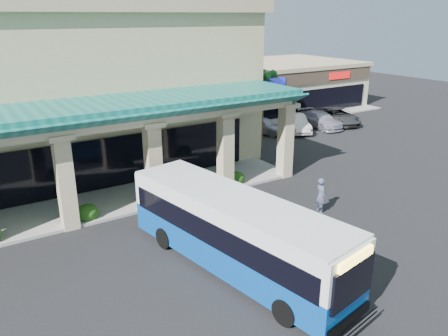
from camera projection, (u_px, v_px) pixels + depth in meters
ground at (257, 231)px, 21.07m from camera, size 110.00×110.00×0.00m
main_building at (9, 84)px, 27.86m from camera, size 30.80×14.80×11.35m
arcade at (46, 165)px, 21.48m from camera, size 30.00×6.20×5.70m
strip_mall at (259, 85)px, 48.48m from camera, size 22.50×12.50×4.90m
palm_0 at (262, 106)px, 33.04m from camera, size 2.40×2.40×6.60m
palm_1 at (249, 104)px, 36.07m from camera, size 2.40×2.40×5.80m
broadleaf_tree at (199, 103)px, 39.19m from camera, size 2.60×2.60×4.81m
transit_bus at (235, 234)px, 17.50m from camera, size 4.50×11.49×3.13m
pedestrian at (321, 195)px, 22.73m from camera, size 0.60×0.79×1.93m
car_silver at (262, 125)px, 38.16m from camera, size 3.35×4.62×1.46m
car_white at (295, 123)px, 38.76m from camera, size 3.41×4.95×1.55m
car_red at (320, 120)px, 40.19m from camera, size 2.55×5.20×1.45m
car_gray at (338, 116)px, 41.56m from camera, size 4.02×5.89×1.50m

